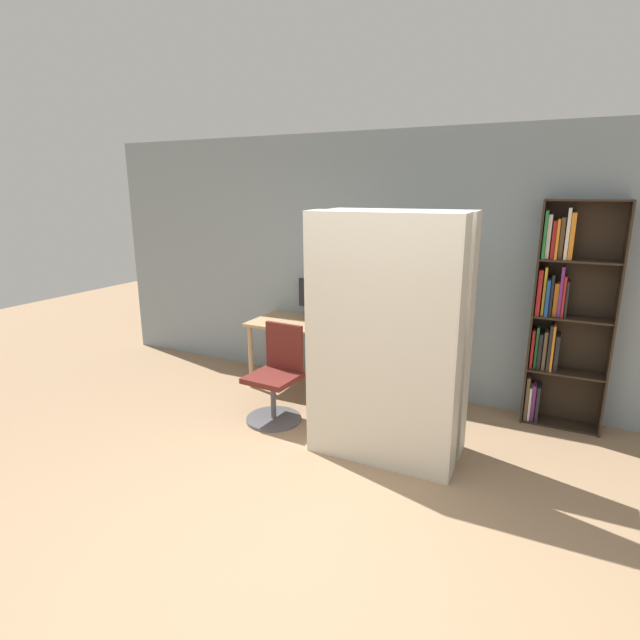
% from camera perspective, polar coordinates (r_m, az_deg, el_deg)
% --- Properties ---
extents(ground_plane, '(16.00, 16.00, 0.00)m').
position_cam_1_polar(ground_plane, '(3.23, -3.31, -26.34)').
color(ground_plane, '#937556').
extents(wall_back, '(8.00, 0.06, 2.70)m').
position_cam_1_polar(wall_back, '(5.18, 12.28, 5.76)').
color(wall_back, gray).
rests_on(wall_back, ground).
extents(desk, '(1.18, 0.69, 0.73)m').
position_cam_1_polar(desk, '(5.41, -1.64, -1.27)').
color(desk, tan).
rests_on(desk, ground).
extents(monitor, '(0.54, 0.21, 0.44)m').
position_cam_1_polar(monitor, '(5.49, 0.10, 2.66)').
color(monitor, black).
rests_on(monitor, desk).
extents(office_chair, '(0.52, 0.52, 0.90)m').
position_cam_1_polar(office_chair, '(4.75, -5.02, -7.17)').
color(office_chair, '#4C4C51').
rests_on(office_chair, ground).
extents(bookshelf, '(0.67, 0.28, 2.05)m').
position_cam_1_polar(bookshelf, '(4.96, 25.96, 0.62)').
color(bookshelf, '#2D2319').
rests_on(bookshelf, ground).
extents(mattress_near, '(1.18, 0.29, 1.98)m').
position_cam_1_polar(mattress_near, '(3.81, 7.08, -2.74)').
color(mattress_near, beige).
rests_on(mattress_near, ground).
extents(mattress_far, '(1.18, 0.28, 1.97)m').
position_cam_1_polar(mattress_far, '(4.17, 8.89, -1.27)').
color(mattress_far, beige).
rests_on(mattress_far, ground).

